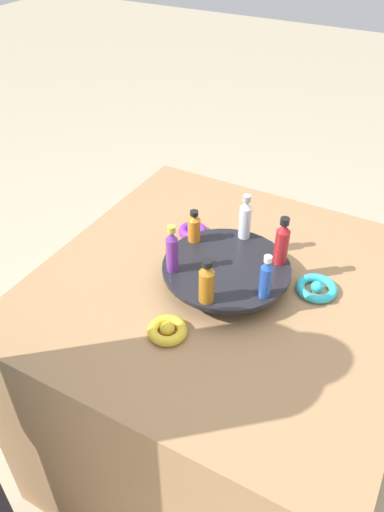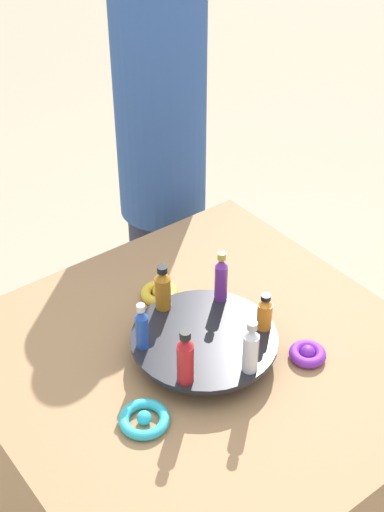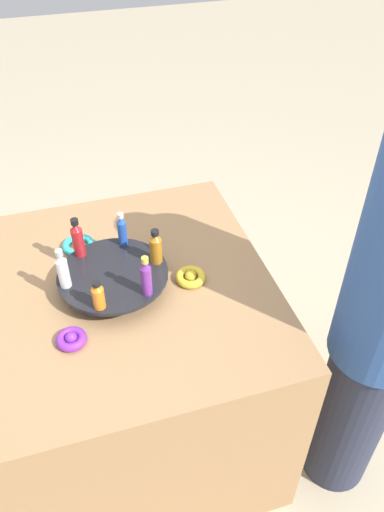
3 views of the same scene
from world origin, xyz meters
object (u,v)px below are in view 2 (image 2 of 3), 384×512
(bottle_purple, at_px, (221,278))
(person_figure, at_px, (162,171))
(bottle_amber, at_px, (163,289))
(bottle_clear, at_px, (251,348))
(bottle_blue, at_px, (142,328))
(ribbon_bow_purple, at_px, (307,354))
(ribbon_bow_teal, at_px, (144,419))
(ribbon_bow_gold, at_px, (159,293))
(display_stand, at_px, (204,342))
(bottle_red, at_px, (185,358))
(bottle_orange, at_px, (265,313))

(bottle_purple, distance_m, person_figure, 0.67)
(bottle_amber, bearing_deg, bottle_clear, 5.49)
(bottle_blue, height_order, bottle_clear, bottle_clear)
(ribbon_bow_purple, bearing_deg, ribbon_bow_teal, -99.71)
(bottle_clear, relative_size, ribbon_bow_purple, 1.55)
(bottle_purple, height_order, ribbon_bow_teal, bottle_purple)
(ribbon_bow_teal, bearing_deg, ribbon_bow_gold, 140.29)
(display_stand, bearing_deg, bottle_red, -54.51)
(bottle_purple, height_order, ribbon_bow_purple, bottle_purple)
(display_stand, distance_m, person_figure, 0.79)
(bottle_red, bearing_deg, ribbon_bow_gold, 153.91)
(bottle_purple, relative_size, bottle_clear, 1.02)
(display_stand, height_order, ribbon_bow_gold, display_stand)
(ribbon_bow_purple, bearing_deg, bottle_amber, -146.09)
(bottle_amber, xyz_separation_m, person_figure, (-0.56, 0.39, -0.08))
(bottle_amber, xyz_separation_m, bottle_orange, (0.20, 0.14, -0.01))
(bottle_orange, xyz_separation_m, person_figure, (-0.75, 0.25, -0.06))
(bottle_red, distance_m, bottle_orange, 0.24)
(display_stand, xyz_separation_m, ribbon_bow_purple, (0.15, 0.18, -0.03))
(bottle_red, bearing_deg, bottle_blue, -174.51)
(display_stand, bearing_deg, bottle_blue, -114.51)
(bottle_orange, bearing_deg, bottle_amber, -144.51)
(bottle_orange, height_order, ribbon_bow_teal, bottle_orange)
(ribbon_bow_teal, height_order, person_figure, person_figure)
(bottle_blue, distance_m, ribbon_bow_purple, 0.38)
(bottle_blue, height_order, ribbon_bow_purple, bottle_blue)
(bottle_red, height_order, ribbon_bow_purple, bottle_red)
(bottle_clear, distance_m, ribbon_bow_teal, 0.26)
(ribbon_bow_teal, relative_size, person_figure, 0.07)
(bottle_purple, bearing_deg, bottle_amber, -114.51)
(bottle_blue, bearing_deg, bottle_amber, 125.49)
(bottle_amber, height_order, ribbon_bow_teal, bottle_amber)
(bottle_clear, xyz_separation_m, bottle_orange, (-0.08, 0.11, -0.02))
(bottle_clear, bearing_deg, bottle_purple, 155.49)
(bottle_amber, distance_m, ribbon_bow_purple, 0.36)
(bottle_orange, relative_size, ribbon_bow_gold, 0.98)
(bottle_purple, height_order, ribbon_bow_gold, bottle_purple)
(ribbon_bow_gold, bearing_deg, bottle_blue, -43.73)
(display_stand, height_order, bottle_orange, bottle_orange)
(bottle_clear, distance_m, bottle_orange, 0.14)
(ribbon_bow_gold, xyz_separation_m, person_figure, (-0.46, 0.34, 0.02))
(display_stand, height_order, bottle_amber, bottle_amber)
(bottle_red, xyz_separation_m, bottle_clear, (0.06, 0.13, -0.00))
(display_stand, relative_size, ribbon_bow_gold, 3.50)
(bottle_red, distance_m, person_figure, 0.92)
(bottle_clear, bearing_deg, person_figure, 156.25)
(bottle_purple, relative_size, bottle_amber, 1.13)
(person_figure, bearing_deg, ribbon_bow_purple, 15.38)
(bottle_blue, xyz_separation_m, person_figure, (-0.64, 0.51, -0.08))
(bottle_orange, height_order, ribbon_bow_purple, bottle_orange)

